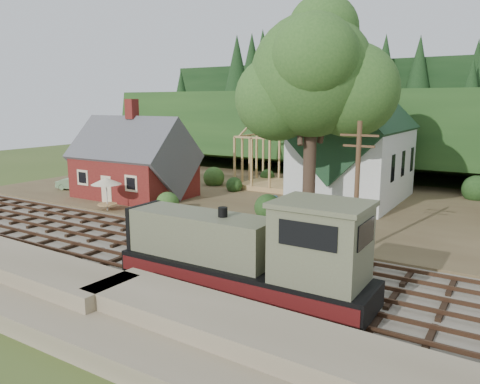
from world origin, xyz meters
The scene contains 16 objects.
ground centered at (0.00, 0.00, 0.00)m, with size 140.00×140.00×0.00m, color #384C1E.
embankment centered at (0.00, -8.50, 0.00)m, with size 64.00×5.00×1.60m, color #7F7259.
railroad_bed centered at (0.00, 0.00, 0.08)m, with size 64.00×11.00×0.16m, color #726B5B.
village_flat centered at (0.00, 18.00, 0.15)m, with size 64.00×26.00×0.30m, color brown.
hillside centered at (0.00, 42.00, 0.00)m, with size 70.00×28.00×8.00m, color #1E3F19.
ridge centered at (0.00, 58.00, 0.00)m, with size 80.00×20.00×12.00m, color black.
depot centered at (-16.00, 11.00, 3.21)m, with size 10.80×7.41×9.00m.
church centered at (2.00, 19.68, 5.18)m, with size 8.40×15.17×13.00m.
timber_frame centered at (-6.00, 22.00, 3.27)m, with size 8.20×6.20×6.99m.
lattice_tower centered at (-6.00, 28.00, 10.03)m, with size 3.20×3.20×12.12m.
big_tree centered at (2.17, 10.08, 10.22)m, with size 10.90×8.40×14.70m.
telegraph_pole_near centered at (7.00, 5.20, 4.25)m, with size 2.20×0.28×8.00m.
locomotive centered at (4.77, -3.00, 2.15)m, with size 12.21×3.05×4.88m.
car_blue centered at (-2.31, 12.49, 0.91)m, with size 1.45×3.61×1.23m, color #60A5CE.
car_green centered at (-23.57, 10.17, 0.90)m, with size 1.26×3.62×1.19m, color #71996A.
patio_set centered at (-13.79, 5.50, 2.60)m, with size 2.43×2.43×2.70m.
Camera 1 is at (15.08, -20.59, 9.03)m, focal length 35.00 mm.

